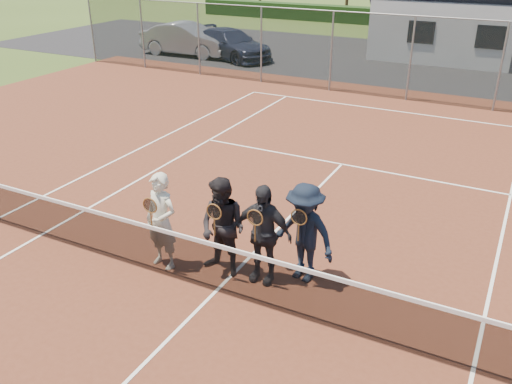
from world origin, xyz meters
TOP-DOWN VIEW (x-y plane):
  - ground at (0.00, 20.00)m, footprint 220.00×220.00m
  - court_surface at (0.00, 0.00)m, footprint 30.00×30.00m
  - tarmac_carpark at (-4.00, 20.00)m, footprint 40.00×12.00m
  - hedge_row at (0.00, 32.00)m, footprint 40.00×1.20m
  - car_a at (-13.90, 19.30)m, footprint 3.97×2.47m
  - car_b at (-11.94, 16.94)m, footprint 4.87×1.80m
  - car_c at (-9.59, 17.20)m, footprint 5.27×3.58m
  - court_markings at (0.00, 0.00)m, footprint 11.03×23.83m
  - tennis_net at (0.00, 0.00)m, footprint 11.68×0.08m
  - perimeter_fence at (0.00, 13.50)m, footprint 30.07×0.07m
  - player_a at (-1.26, 0.28)m, footprint 0.71×0.54m
  - player_b at (-0.18, 0.58)m, footprint 0.95×0.78m
  - player_c at (0.51, 0.71)m, footprint 1.07×0.53m
  - player_d at (1.14, 1.05)m, footprint 1.28×0.89m

SIDE VIEW (x-z plane):
  - ground at x=0.00m, z-range 0.00..0.00m
  - tarmac_carpark at x=-4.00m, z-range 0.00..0.01m
  - court_surface at x=0.00m, z-range 0.00..0.02m
  - court_markings at x=0.00m, z-range 0.02..0.03m
  - tennis_net at x=0.00m, z-range -0.01..1.09m
  - hedge_row at x=0.00m, z-range 0.00..1.10m
  - car_a at x=-13.90m, z-range 0.00..1.26m
  - car_c at x=-9.59m, z-range 0.00..1.42m
  - car_b at x=-11.94m, z-range 0.00..1.59m
  - player_d at x=1.14m, z-range 0.02..1.82m
  - player_b at x=-0.18m, z-range 0.02..1.82m
  - player_c at x=0.51m, z-range 0.02..1.82m
  - player_a at x=-1.26m, z-range 0.02..1.82m
  - perimeter_fence at x=0.00m, z-range 0.01..3.03m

